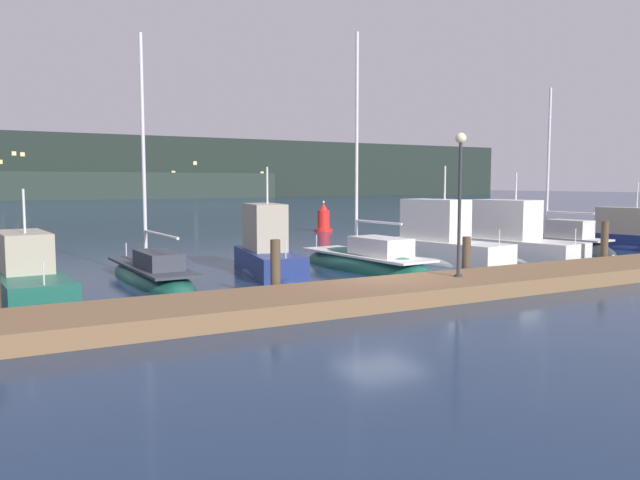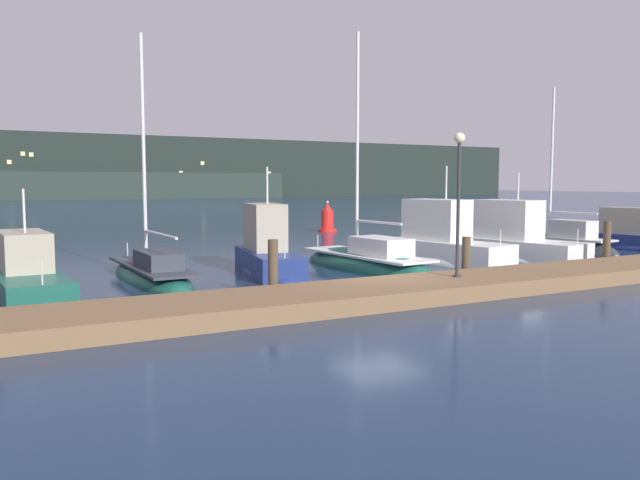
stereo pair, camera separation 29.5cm
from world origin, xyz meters
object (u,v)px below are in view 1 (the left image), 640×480
at_px(motorboat_berth_8, 514,246).
at_px(channel_buoy, 324,220).
at_px(motorboat_berth_5, 268,260).
at_px(motorboat_berth_7, 444,251).
at_px(motorboat_berth_10, 635,242).
at_px(sailboat_berth_9, 556,248).
at_px(motorboat_berth_3, 27,284).
at_px(sailboat_berth_6, 366,266).
at_px(sailboat_berth_4, 152,277).
at_px(dock_lamppost, 460,182).

distance_m(motorboat_berth_8, channel_buoy, 17.14).
bearing_deg(motorboat_berth_5, motorboat_berth_7, -3.30).
bearing_deg(motorboat_berth_8, motorboat_berth_5, 175.81).
relative_size(motorboat_berth_8, motorboat_berth_10, 1.05).
relative_size(motorboat_berth_5, motorboat_berth_7, 0.88).
bearing_deg(channel_buoy, motorboat_berth_10, -65.46).
bearing_deg(motorboat_berth_5, sailboat_berth_9, 0.90).
relative_size(motorboat_berth_5, motorboat_berth_8, 0.84).
distance_m(motorboat_berth_3, motorboat_berth_8, 18.94).
bearing_deg(sailboat_berth_6, motorboat_berth_10, -1.10).
xyz_separation_m(sailboat_berth_6, motorboat_berth_10, (15.45, -0.30, 0.25)).
height_order(motorboat_berth_8, channel_buoy, motorboat_berth_8).
bearing_deg(motorboat_berth_8, sailboat_berth_6, 178.60).
distance_m(motorboat_berth_3, motorboat_berth_10, 26.99).
relative_size(sailboat_berth_4, motorboat_berth_5, 1.60).
relative_size(motorboat_berth_8, dock_lamppost, 1.54).
height_order(motorboat_berth_5, dock_lamppost, dock_lamppost).
relative_size(motorboat_berth_7, motorboat_berth_8, 0.96).
distance_m(motorboat_berth_3, sailboat_berth_9, 22.76).
distance_m(sailboat_berth_6, dock_lamppost, 6.25).
bearing_deg(motorboat_berth_10, sailboat_berth_4, 176.60).
distance_m(motorboat_berth_10, channel_buoy, 18.97).
bearing_deg(motorboat_berth_10, sailboat_berth_9, 164.53).
height_order(motorboat_berth_3, channel_buoy, motorboat_berth_3).
height_order(motorboat_berth_7, motorboat_berth_10, motorboat_berth_7).
xyz_separation_m(motorboat_berth_7, motorboat_berth_8, (3.53, -0.38, 0.07)).
height_order(sailboat_berth_4, sailboat_berth_9, sailboat_berth_4).
relative_size(motorboat_berth_10, dock_lamppost, 1.46).
bearing_deg(motorboat_berth_3, dock_lamppost, -26.76).
xyz_separation_m(motorboat_berth_7, dock_lamppost, (-4.12, -5.59, 2.80)).
height_order(motorboat_berth_8, dock_lamppost, dock_lamppost).
distance_m(sailboat_berth_6, motorboat_berth_8, 7.42).
bearing_deg(motorboat_berth_3, sailboat_berth_9, 1.45).
bearing_deg(sailboat_berth_9, dock_lamppost, -151.40).
bearing_deg(sailboat_berth_6, motorboat_berth_7, 2.91).
relative_size(motorboat_berth_10, channel_buoy, 3.03).
height_order(sailboat_berth_4, dock_lamppost, sailboat_berth_4).
bearing_deg(sailboat_berth_9, motorboat_berth_8, -164.61).
bearing_deg(motorboat_berth_3, motorboat_berth_7, -0.36).
bearing_deg(motorboat_berth_5, sailboat_berth_4, 173.66).
xyz_separation_m(motorboat_berth_8, motorboat_berth_10, (8.05, -0.12, -0.17)).
bearing_deg(sailboat_berth_4, motorboat_berth_10, -3.40).
relative_size(motorboat_berth_3, sailboat_berth_6, 0.68).
xyz_separation_m(sailboat_berth_4, sailboat_berth_6, (7.74, -1.08, -0.00)).
bearing_deg(motorboat_berth_10, dock_lamppost, -162.04).
distance_m(motorboat_berth_5, channel_buoy, 19.87).
bearing_deg(motorboat_berth_10, motorboat_berth_8, 179.17).
xyz_separation_m(motorboat_berth_5, channel_buoy, (11.33, 16.32, 0.26)).
bearing_deg(dock_lamppost, sailboat_berth_9, 28.60).
bearing_deg(sailboat_berth_9, motorboat_berth_3, -178.55).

